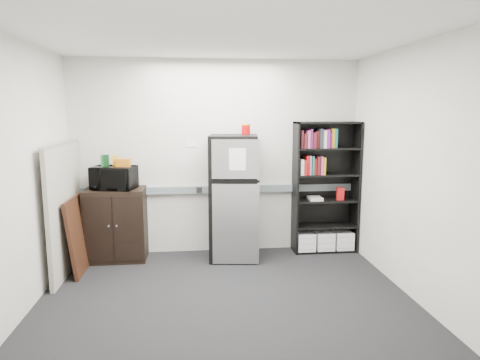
{
  "coord_description": "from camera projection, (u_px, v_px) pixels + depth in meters",
  "views": [
    {
      "loc": [
        -0.31,
        -4.23,
        2.0
      ],
      "look_at": [
        0.24,
        0.9,
        1.16
      ],
      "focal_mm": 32.0,
      "sensor_mm": 36.0,
      "label": 1
    }
  ],
  "objects": [
    {
      "name": "wall_left",
      "position": [
        17.0,
        180.0,
        4.07
      ],
      "size": [
        0.02,
        3.5,
        2.7
      ],
      "primitive_type": "cube",
      "color": "silver",
      "rests_on": "floor"
    },
    {
      "name": "refrigerator",
      "position": [
        233.0,
        197.0,
        5.78
      ],
      "size": [
        0.7,
        0.73,
        1.68
      ],
      "rotation": [
        0.0,
        0.0,
        -0.12
      ],
      "color": "black",
      "rests_on": "floor"
    },
    {
      "name": "snack_box_b",
      "position": [
        106.0,
        161.0,
        5.62
      ],
      "size": [
        0.07,
        0.06,
        0.15
      ],
      "primitive_type": "cube",
      "rotation": [
        0.0,
        0.0,
        0.07
      ],
      "color": "#0C3514",
      "rests_on": "microwave"
    },
    {
      "name": "floor",
      "position": [
        227.0,
        303.0,
        4.5
      ],
      "size": [
        4.0,
        4.0,
        0.0
      ],
      "primitive_type": "plane",
      "color": "black",
      "rests_on": "ground"
    },
    {
      "name": "wall_back",
      "position": [
        217.0,
        158.0,
        6.0
      ],
      "size": [
        4.0,
        0.02,
        2.7
      ],
      "primitive_type": "cube",
      "color": "silver",
      "rests_on": "floor"
    },
    {
      "name": "cubicle_partition",
      "position": [
        65.0,
        209.0,
        5.23
      ],
      "size": [
        0.06,
        1.3,
        1.62
      ],
      "color": "gray",
      "rests_on": "floor"
    },
    {
      "name": "microwave",
      "position": [
        114.0,
        178.0,
        5.63
      ],
      "size": [
        0.61,
        0.48,
        0.3
      ],
      "primitive_type": "imported",
      "rotation": [
        0.0,
        0.0,
        -0.22
      ],
      "color": "black",
      "rests_on": "cabinet"
    },
    {
      "name": "coffee_can",
      "position": [
        246.0,
        128.0,
        5.78
      ],
      "size": [
        0.12,
        0.12,
        0.16
      ],
      "color": "#A80709",
      "rests_on": "refrigerator"
    },
    {
      "name": "ceiling",
      "position": [
        225.0,
        36.0,
        4.07
      ],
      "size": [
        4.0,
        3.5,
        0.02
      ],
      "primitive_type": "cube",
      "color": "white",
      "rests_on": "wall_back"
    },
    {
      "name": "wall_right",
      "position": [
        415.0,
        173.0,
        4.5
      ],
      "size": [
        0.02,
        3.5,
        2.7
      ],
      "primitive_type": "cube",
      "color": "silver",
      "rests_on": "floor"
    },
    {
      "name": "snack_box_a",
      "position": [
        104.0,
        161.0,
        5.62
      ],
      "size": [
        0.08,
        0.07,
        0.15
      ],
      "primitive_type": "cube",
      "rotation": [
        0.0,
        0.0,
        0.24
      ],
      "color": "#1A5E27",
      "rests_on": "microwave"
    },
    {
      "name": "electrical_raceway",
      "position": [
        217.0,
        189.0,
        6.04
      ],
      "size": [
        3.92,
        0.05,
        0.1
      ],
      "primitive_type": "cube",
      "color": "slate",
      "rests_on": "wall_back"
    },
    {
      "name": "cabinet",
      "position": [
        116.0,
        224.0,
        5.75
      ],
      "size": [
        0.78,
        0.52,
        0.98
      ],
      "color": "black",
      "rests_on": "floor"
    },
    {
      "name": "wall_note",
      "position": [
        191.0,
        144.0,
        5.93
      ],
      "size": [
        0.14,
        0.0,
        0.1
      ],
      "primitive_type": "cube",
      "color": "white",
      "rests_on": "wall_back"
    },
    {
      "name": "snack_bag",
      "position": [
        123.0,
        163.0,
        5.6
      ],
      "size": [
        0.19,
        0.11,
        0.1
      ],
      "primitive_type": "cube",
      "rotation": [
        0.0,
        0.0,
        -0.06
      ],
      "color": "#C16813",
      "rests_on": "microwave"
    },
    {
      "name": "framed_poster",
      "position": [
        78.0,
        235.0,
        5.32
      ],
      "size": [
        0.15,
        0.73,
        0.94
      ],
      "rotation": [
        0.0,
        -0.11,
        0.0
      ],
      "color": "black",
      "rests_on": "floor"
    },
    {
      "name": "bookshelf",
      "position": [
        325.0,
        188.0,
        6.05
      ],
      "size": [
        0.9,
        0.34,
        1.85
      ],
      "color": "black",
      "rests_on": "floor"
    },
    {
      "name": "snack_box_c",
      "position": [
        115.0,
        161.0,
        5.63
      ],
      "size": [
        0.07,
        0.05,
        0.14
      ],
      "primitive_type": "cube",
      "rotation": [
        0.0,
        0.0,
        0.06
      ],
      "color": "orange",
      "rests_on": "microwave"
    }
  ]
}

